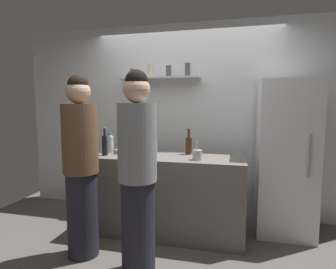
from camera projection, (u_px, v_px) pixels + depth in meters
ground_plane at (164, 255)px, 2.76m from camera, size 5.28×5.28×0.00m
back_wall_assembly at (186, 120)px, 3.83m from camera, size 4.80×0.32×2.60m
refrigerator at (285, 158)px, 3.19m from camera, size 0.63×0.65×1.79m
counter at (168, 194)px, 3.23m from camera, size 1.76×0.66×0.92m
baking_pan at (130, 151)px, 3.37m from camera, size 0.34×0.24×0.05m
utensil_holder at (197, 155)px, 2.95m from camera, size 0.10×0.10×0.22m
wine_bottle_green_glass at (130, 147)px, 3.13m from camera, size 0.07×0.07×0.29m
wine_bottle_amber_glass at (189, 145)px, 3.29m from camera, size 0.08×0.08×0.31m
wine_bottle_pale_glass at (154, 148)px, 3.03m from camera, size 0.07×0.07×0.29m
wine_bottle_dark_glass at (105, 145)px, 3.20m from camera, size 0.06×0.06×0.33m
water_bottle_plastic at (110, 144)px, 3.40m from camera, size 0.09×0.09×0.24m
person_brown_jacket at (81, 167)px, 2.69m from camera, size 0.34×0.34×1.80m
person_grey_hoodie at (138, 174)px, 2.39m from camera, size 0.34×0.34×1.81m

